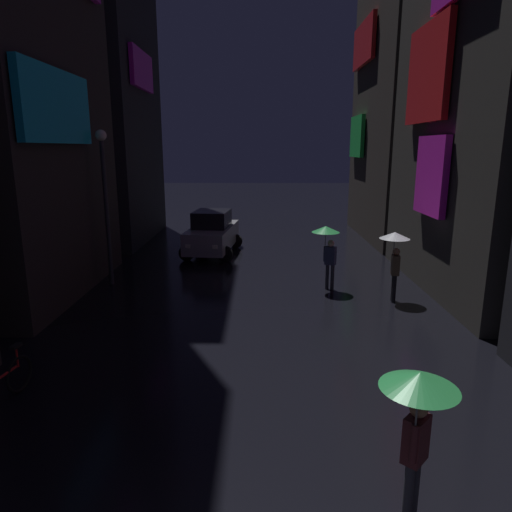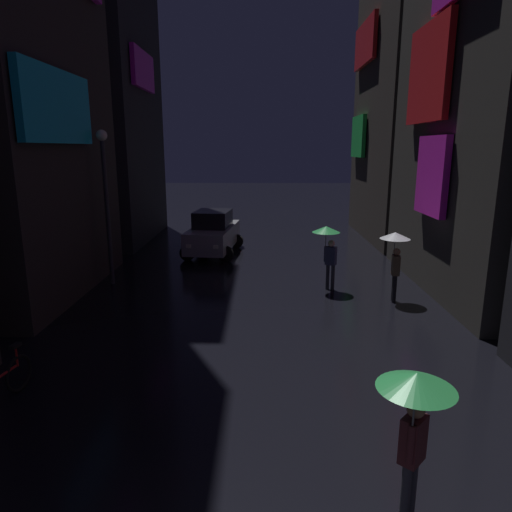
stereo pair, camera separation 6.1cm
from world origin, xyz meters
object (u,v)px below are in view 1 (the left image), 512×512
pedestrian_midstreet_left_clear (395,247)px  pedestrian_midstreet_centre_green (327,240)px  pedestrian_near_crossing_green (418,406)px  streetlamp_left_far (105,189)px  car_distant (212,233)px

pedestrian_midstreet_left_clear → pedestrian_midstreet_centre_green: same height
pedestrian_near_crossing_green → pedestrian_midstreet_centre_green: same height
pedestrian_near_crossing_green → streetlamp_left_far: bearing=123.9°
pedestrian_midstreet_left_clear → car_distant: size_ratio=0.49×
car_distant → pedestrian_midstreet_centre_green: bearing=-50.3°
pedestrian_midstreet_centre_green → streetlamp_left_far: streetlamp_left_far is taller
pedestrian_midstreet_left_clear → pedestrian_midstreet_centre_green: size_ratio=1.00×
pedestrian_near_crossing_green → car_distant: bearing=104.7°
pedestrian_near_crossing_green → car_distant: 15.44m
pedestrian_near_crossing_green → streetlamp_left_far: (-6.93, 10.31, 1.58)m
pedestrian_midstreet_left_clear → streetlamp_left_far: (-9.17, 1.65, 1.58)m
pedestrian_near_crossing_green → streetlamp_left_far: streetlamp_left_far is taller
pedestrian_near_crossing_green → car_distant: (-3.91, 14.91, -0.74)m
pedestrian_midstreet_left_clear → pedestrian_near_crossing_green: 8.94m
pedestrian_midstreet_centre_green → car_distant: pedestrian_midstreet_centre_green is taller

